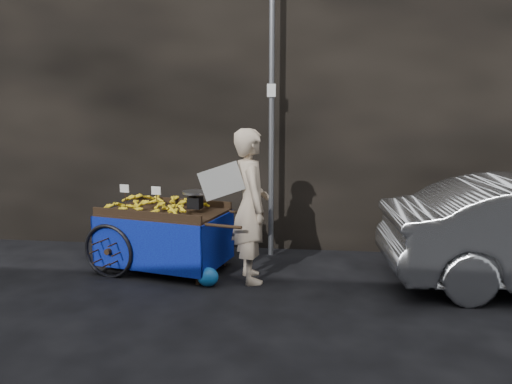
# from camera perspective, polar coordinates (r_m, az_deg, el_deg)

# --- Properties ---
(ground) EXTENTS (80.00, 80.00, 0.00)m
(ground) POSITION_cam_1_polar(r_m,az_deg,el_deg) (6.32, -2.09, -10.47)
(ground) COLOR black
(ground) RESTS_ON ground
(building_wall) EXTENTS (13.50, 2.00, 5.00)m
(building_wall) POSITION_cam_1_polar(r_m,az_deg,el_deg) (8.47, 3.20, 11.97)
(building_wall) COLOR black
(building_wall) RESTS_ON ground
(street_pole) EXTENTS (0.12, 0.10, 4.00)m
(street_pole) POSITION_cam_1_polar(r_m,az_deg,el_deg) (7.18, 1.78, 8.39)
(street_pole) COLOR slate
(street_pole) RESTS_ON ground
(banana_cart) EXTENTS (2.32, 1.43, 1.17)m
(banana_cart) POSITION_cam_1_polar(r_m,az_deg,el_deg) (6.80, -10.79, -2.78)
(banana_cart) COLOR black
(banana_cart) RESTS_ON ground
(vendor) EXTENTS (0.95, 0.81, 1.92)m
(vendor) POSITION_cam_1_polar(r_m,az_deg,el_deg) (6.21, -0.62, -1.58)
(vendor) COLOR #C2AB90
(vendor) RESTS_ON ground
(plastic_bag) EXTENTS (0.27, 0.21, 0.24)m
(plastic_bag) POSITION_cam_1_polar(r_m,az_deg,el_deg) (6.23, -5.53, -9.63)
(plastic_bag) COLOR blue
(plastic_bag) RESTS_ON ground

